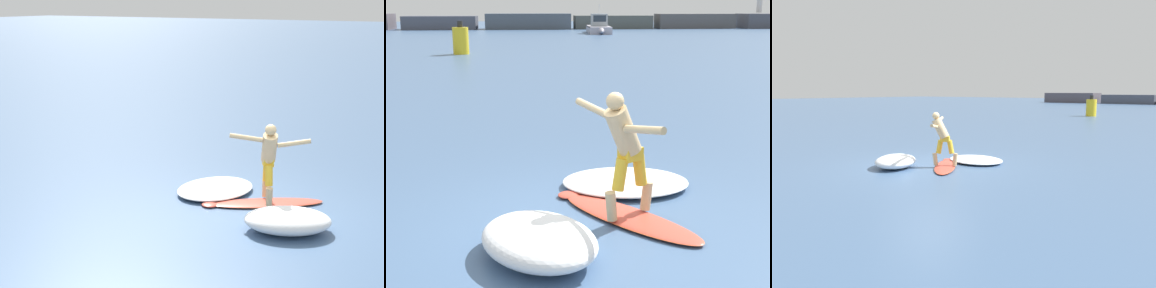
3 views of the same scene
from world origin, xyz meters
The scene contains 8 objects.
ground_plane centered at (0.00, 0.00, 0.00)m, with size 200.00×200.00×0.00m, color #446288.
rock_jetty_breakwater centered at (4.22, 62.00, 0.90)m, with size 62.20×4.89×5.54m.
surfboard centered at (0.55, 0.12, 0.04)m, with size 1.83×2.21×0.21m.
surfer centered at (0.49, 0.03, 1.00)m, with size 1.00×1.36×1.59m.
small_boat_offshore centered at (7.25, 50.10, 0.58)m, with size 2.68×8.76×2.89m.
channel_marker_buoy centered at (-4.21, 25.40, 0.78)m, with size 0.90×0.90×1.87m.
wave_foam_at_tail centered at (0.77, 1.36, 0.08)m, with size 1.98×1.55×0.16m.
wave_foam_at_nose centered at (-0.59, -0.83, 0.20)m, with size 1.71×1.87×0.39m.
Camera 2 is at (-0.71, -6.12, 2.61)m, focal length 50.00 mm.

